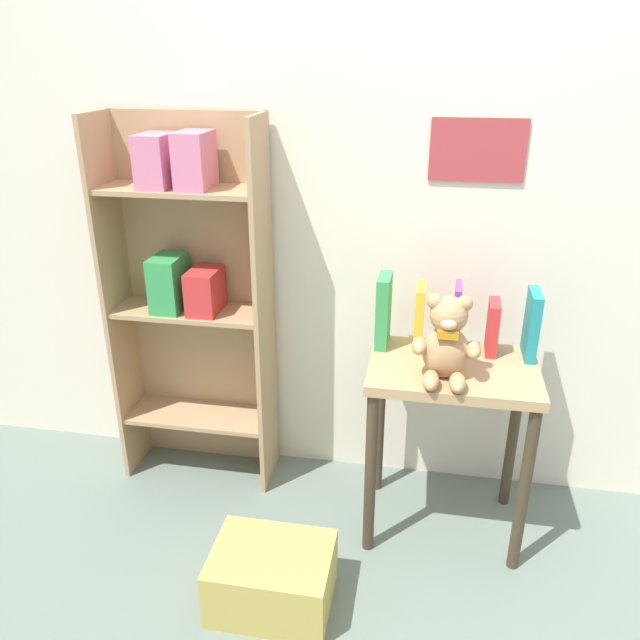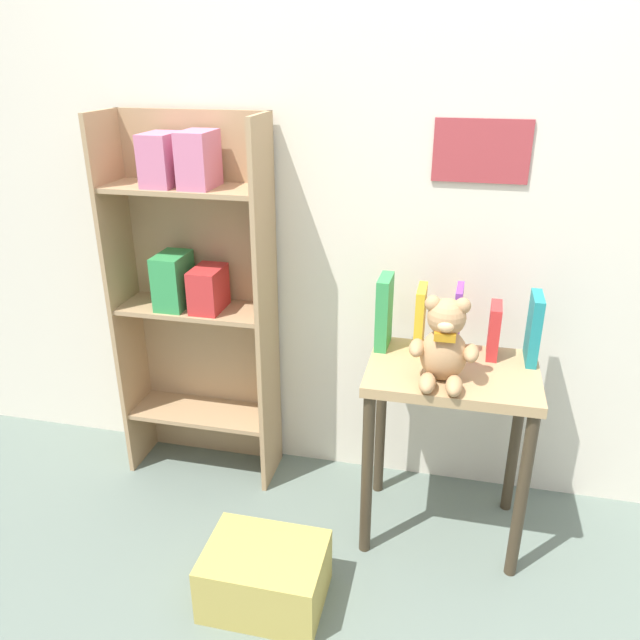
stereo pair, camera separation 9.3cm
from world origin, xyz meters
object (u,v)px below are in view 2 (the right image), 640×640
at_px(bookshelf_side, 196,283).
at_px(teddy_bear, 444,344).
at_px(book_standing_teal, 534,328).
at_px(book_standing_yellow, 420,319).
at_px(storage_bin, 265,576).
at_px(book_standing_green, 384,312).
at_px(book_standing_purple, 457,320).
at_px(book_standing_red, 494,330).
at_px(display_table, 450,402).

distance_m(bookshelf_side, teddy_bear, 1.00).
bearing_deg(book_standing_teal, teddy_bear, -143.17).
bearing_deg(bookshelf_side, teddy_bear, -17.25).
height_order(book_standing_yellow, storage_bin, book_standing_yellow).
distance_m(book_standing_green, book_standing_purple, 0.25).
distance_m(teddy_bear, book_standing_red, 0.28).
height_order(display_table, book_standing_red, book_standing_red).
bearing_deg(book_standing_red, storage_bin, -135.77).
bearing_deg(book_standing_purple, bookshelf_side, 177.53).
bearing_deg(bookshelf_side, display_table, -11.65).
height_order(teddy_bear, book_standing_teal, teddy_bear).
height_order(bookshelf_side, teddy_bear, bookshelf_side).
height_order(book_standing_green, book_standing_yellow, book_standing_green).
distance_m(book_standing_purple, book_standing_teal, 0.25).
relative_size(book_standing_yellow, book_standing_red, 1.23).
bearing_deg(book_standing_green, display_table, -24.63).
xyz_separation_m(display_table, book_standing_purple, (0.00, 0.13, 0.25)).
distance_m(teddy_bear, book_standing_purple, 0.22).
height_order(bookshelf_side, book_standing_purple, bookshelf_side).
distance_m(bookshelf_side, book_standing_teal, 1.25).
height_order(book_standing_red, storage_bin, book_standing_red).
distance_m(bookshelf_side, book_standing_yellow, 0.87).
relative_size(book_standing_green, storage_bin, 0.69).
distance_m(display_table, storage_bin, 0.83).
bearing_deg(book_standing_teal, book_standing_purple, 178.47).
height_order(book_standing_green, book_standing_teal, book_standing_green).
bearing_deg(book_standing_yellow, storage_bin, -123.74).
relative_size(book_standing_red, storage_bin, 0.49).
relative_size(display_table, book_standing_yellow, 2.93).
xyz_separation_m(book_standing_green, book_standing_teal, (0.50, -0.00, -0.01)).
relative_size(book_standing_yellow, book_standing_teal, 0.97).
height_order(book_standing_purple, book_standing_teal, book_standing_purple).
xyz_separation_m(bookshelf_side, book_standing_purple, (0.99, -0.08, -0.03)).
height_order(book_standing_yellow, book_standing_teal, book_standing_teal).
bearing_deg(book_standing_green, storage_bin, -113.61).
xyz_separation_m(display_table, book_standing_red, (0.13, 0.13, 0.22)).
bearing_deg(book_standing_green, teddy_bear, -43.38).
distance_m(teddy_bear, book_standing_green, 0.31).
height_order(bookshelf_side, display_table, bookshelf_side).
bearing_deg(teddy_bear, storage_bin, -142.92).
distance_m(bookshelf_side, storage_bin, 1.09).
bearing_deg(teddy_bear, display_table, 69.74).
bearing_deg(book_standing_purple, teddy_bear, -96.86).
relative_size(book_standing_purple, book_standing_teal, 1.02).
bearing_deg(bookshelf_side, book_standing_red, -3.82).
relative_size(display_table, teddy_bear, 2.37).
relative_size(book_standing_yellow, storage_bin, 0.61).
distance_m(display_table, book_standing_purple, 0.28).
relative_size(book_standing_purple, storage_bin, 0.64).
xyz_separation_m(teddy_bear, book_standing_purple, (0.03, 0.22, -0.01)).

